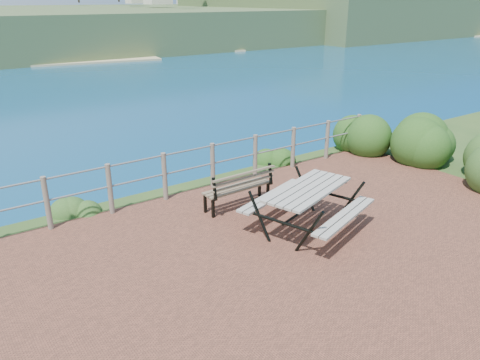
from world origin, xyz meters
name	(u,v)px	position (x,y,z in m)	size (l,w,h in m)	color
ground	(321,250)	(0.00, 0.00, 0.00)	(10.00, 7.00, 0.12)	brown
safety_railing	(213,163)	(0.00, 3.35, 0.57)	(9.40, 0.10, 1.00)	#6B5B4C
distant_bay	(288,9)	(173.07, 202.61, -1.52)	(290.00, 232.36, 24.00)	#3E5C2E
picnic_table	(307,204)	(0.31, 0.70, 0.51)	(2.02, 1.56, 0.79)	#9F998E
park_bench	(237,182)	(-0.14, 2.21, 0.54)	(1.46, 0.41, 0.82)	brown
shrub_right_front	(416,159)	(5.38, 2.00, 0.00)	(1.47, 1.47, 2.09)	#184716
shrub_right_edge	(362,152)	(4.67, 3.19, 0.00)	(1.24, 1.24, 1.76)	#184716
shrub_lip_west	(75,213)	(-2.89, 3.81, 0.00)	(0.69, 0.69, 0.40)	#28511E
shrub_lip_east	(270,161)	(2.17, 4.06, 0.00)	(0.79, 0.79, 0.54)	#184716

